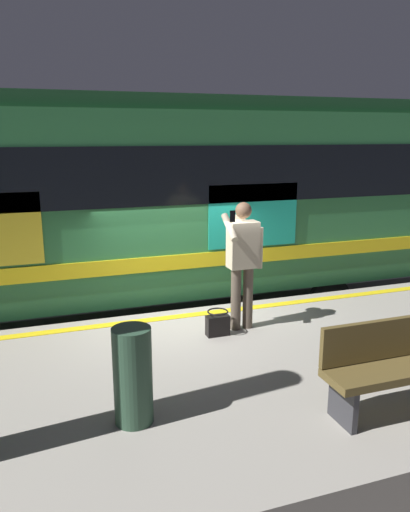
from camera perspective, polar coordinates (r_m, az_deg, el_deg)
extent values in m
plane|color=#4C4742|center=(8.16, -2.70, -12.48)|extent=(23.45, 23.45, 0.00)
cube|color=#9E998E|center=(6.15, 3.18, -16.83)|extent=(14.86, 4.29, 0.96)
cube|color=yellow|center=(7.51, -2.13, -6.83)|extent=(14.56, 0.16, 0.01)
cube|color=slate|center=(9.09, -4.69, -9.10)|extent=(19.32, 0.08, 0.16)
cube|color=slate|center=(10.39, -6.69, -6.16)|extent=(19.32, 0.08, 0.16)
cube|color=#2D723F|center=(9.02, -10.41, 6.26)|extent=(11.70, 2.91, 3.02)
cube|color=#1B4426|center=(8.96, -10.88, 16.66)|extent=(11.47, 2.68, 0.24)
cube|color=black|center=(7.52, -8.82, 8.91)|extent=(11.12, 0.03, 0.90)
cube|color=yellow|center=(7.75, -8.45, -1.15)|extent=(11.12, 0.03, 0.24)
cube|color=#19A58C|center=(8.21, 5.59, 4.63)|extent=(1.57, 0.02, 1.04)
cylinder|color=black|center=(9.73, 14.05, -4.77)|extent=(0.84, 0.12, 0.84)
cylinder|color=black|center=(11.65, 7.85, -1.40)|extent=(0.84, 0.12, 0.84)
cylinder|color=brown|center=(6.95, 4.94, -4.76)|extent=(0.14, 0.14, 0.88)
cylinder|color=brown|center=(6.88, 3.56, -4.92)|extent=(0.14, 0.14, 0.88)
cube|color=beige|center=(6.72, 4.37, 1.30)|extent=(0.40, 0.24, 0.63)
sphere|color=beige|center=(6.80, 3.88, 4.02)|extent=(0.20, 0.20, 0.20)
sphere|color=#997051|center=(6.63, 4.44, 5.24)|extent=(0.22, 0.22, 0.22)
cylinder|color=beige|center=(6.83, 6.28, 0.93)|extent=(0.09, 0.09, 0.57)
cylinder|color=beige|center=(6.50, 2.83, 3.31)|extent=(0.09, 0.42, 0.33)
cube|color=black|center=(6.38, 3.18, 4.56)|extent=(0.07, 0.02, 0.15)
cube|color=black|center=(6.77, 1.46, -7.98)|extent=(0.31, 0.15, 0.28)
torus|color=black|center=(6.69, 1.47, -6.39)|extent=(0.28, 0.28, 0.02)
cube|color=brown|center=(5.21, 21.12, -12.13)|extent=(1.45, 0.44, 0.08)
cube|color=brown|center=(5.25, 20.02, -8.89)|extent=(1.45, 0.06, 0.40)
cube|color=#333338|center=(4.99, 15.56, -15.82)|extent=(0.06, 0.40, 0.45)
cylinder|color=#2D4C38|center=(4.79, -8.29, -13.43)|extent=(0.36, 0.36, 0.94)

